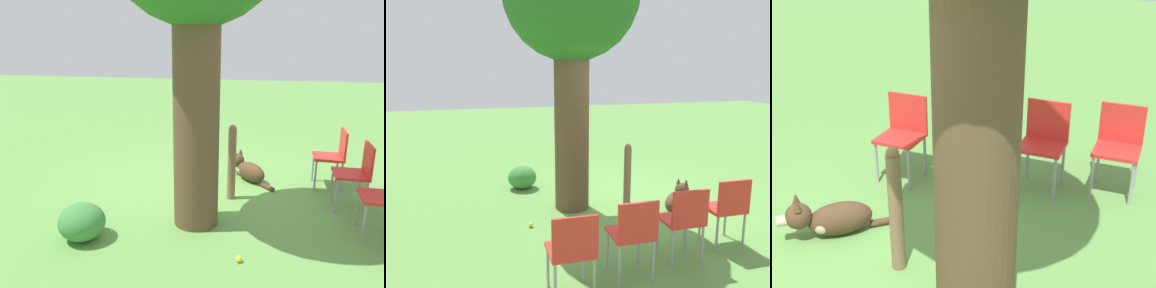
% 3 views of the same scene
% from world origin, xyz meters
% --- Properties ---
extents(ground_plane, '(30.00, 30.00, 0.00)m').
position_xyz_m(ground_plane, '(0.00, 0.00, 0.00)').
color(ground_plane, '#609947').
extents(oak_tree, '(2.01, 2.01, 4.29)m').
position_xyz_m(oak_tree, '(-0.03, 0.96, 3.11)').
color(oak_tree, brown).
rests_on(oak_tree, ground_plane).
extents(dog, '(0.76, 0.83, 0.43)m').
position_xyz_m(dog, '(-0.57, -0.61, 0.17)').
color(dog, '#513823').
rests_on(dog, ground_plane).
extents(fence_post, '(0.11, 0.11, 1.06)m').
position_xyz_m(fence_post, '(-0.38, 0.17, 0.54)').
color(fence_post, '#846647').
rests_on(fence_post, ground_plane).
extents(red_chair_0, '(0.43, 0.45, 0.89)m').
position_xyz_m(red_chair_0, '(-1.84, -0.53, 0.53)').
color(red_chair_0, red).
rests_on(red_chair_0, ground_plane).
extents(red_chair_1, '(0.43, 0.45, 0.89)m').
position_xyz_m(red_chair_1, '(-2.01, 0.18, 0.53)').
color(red_chair_1, red).
rests_on(red_chair_1, ground_plane).
extents(red_chair_2, '(0.43, 0.45, 0.89)m').
position_xyz_m(red_chair_2, '(-2.18, 0.89, 0.53)').
color(red_chair_2, red).
rests_on(red_chair_2, ground_plane).
extents(red_chair_3, '(0.43, 0.45, 0.89)m').
position_xyz_m(red_chair_3, '(-2.35, 1.60, 0.53)').
color(red_chair_3, red).
rests_on(red_chair_3, ground_plane).
extents(tennis_ball, '(0.07, 0.07, 0.07)m').
position_xyz_m(tennis_ball, '(-0.60, 1.72, 0.03)').
color(tennis_ball, '#CCE033').
rests_on(tennis_ball, ground_plane).
extents(low_shrub, '(0.52, 0.52, 0.42)m').
position_xyz_m(low_shrub, '(1.15, 1.59, 0.21)').
color(low_shrub, '#3D843D').
rests_on(low_shrub, ground_plane).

